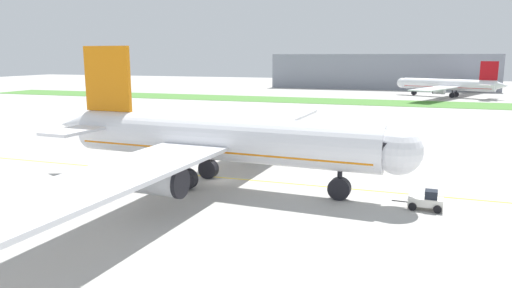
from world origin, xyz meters
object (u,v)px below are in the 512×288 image
Objects in this scene: pushback_tug at (426,201)px; ground_crew_wingwalker_port at (56,207)px; parked_airliner_far_left at (449,85)px; airliner_foreground at (215,139)px; traffic_cone_port_wing at (17,221)px.

pushback_tug is 3.41× the size of ground_crew_wingwalker_port.
ground_crew_wingwalker_port is 180.46m from parked_airliner_far_left.
airliner_foreground reaches higher than pushback_tug.
pushback_tug is (26.46, -1.52, -5.24)m from airliner_foreground.
pushback_tug is 0.08× the size of parked_airliner_far_left.
ground_crew_wingwalker_port is 2.82× the size of traffic_cone_port_wing.
ground_crew_wingwalker_port is at bearing -158.49° from pushback_tug.
pushback_tug is 158.75m from parked_airliner_far_left.
airliner_foreground is 27.02m from pushback_tug.
ground_crew_wingwalker_port reaches higher than traffic_cone_port_wing.
ground_crew_wingwalker_port is at bearing -106.21° from parked_airliner_far_left.
traffic_cone_port_wing is 0.01× the size of parked_airliner_far_left.
airliner_foreground is 161.42m from parked_airliner_far_left.
traffic_cone_port_wing is at bearing -124.73° from airliner_foreground.
parked_airliner_far_left reaches higher than pushback_tug.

